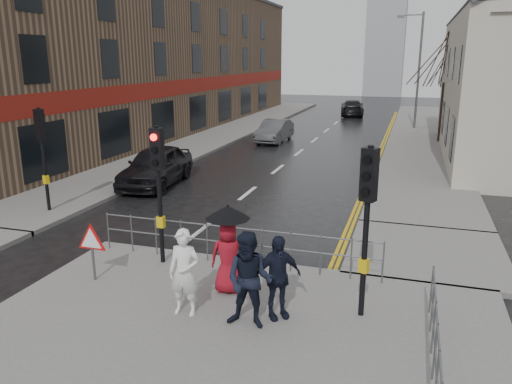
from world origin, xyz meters
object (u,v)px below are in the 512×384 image
Objects in this scene: pedestrian_with_umbrella at (228,244)px; car_mid at (274,131)px; pedestrian_d at (277,277)px; car_parked at (156,166)px; pedestrian_a at (184,272)px; pedestrian_b at (249,280)px.

car_mid is at bearing 102.73° from pedestrian_with_umbrella.
pedestrian_with_umbrella is 1.15× the size of pedestrian_d.
pedestrian_a is at bearing -64.12° from car_parked.
car_parked is (-5.86, 9.65, -0.22)m from pedestrian_a.
pedestrian_with_umbrella is 10.61m from car_parked.
pedestrian_d is (0.40, 0.49, -0.09)m from pedestrian_b.
pedestrian_a is 11.29m from car_parked.
car_mid is at bearing 103.60° from pedestrian_b.
car_mid is (-4.13, 21.57, -0.34)m from pedestrian_a.
car_parked reaches higher than car_mid.
pedestrian_b is 0.96× the size of pedestrian_with_umbrella.
pedestrian_a is 21.96m from car_mid.
pedestrian_b is 12.12m from car_parked.
pedestrian_with_umbrella is at bearing 111.51° from pedestrian_d.
pedestrian_with_umbrella reaches higher than car_parked.
pedestrian_d is 11.98m from car_parked.
pedestrian_with_umbrella reaches higher than car_mid.
pedestrian_a is 1.04× the size of pedestrian_d.
pedestrian_with_umbrella is 20.93m from car_mid.
pedestrian_a reaches higher than pedestrian_d.
car_parked is at bearing 125.96° from pedestrian_b.
pedestrian_with_umbrella reaches higher than pedestrian_d.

